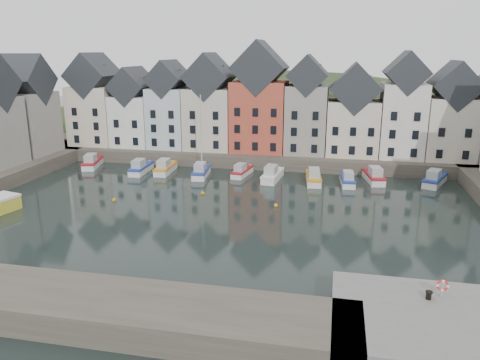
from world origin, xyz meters
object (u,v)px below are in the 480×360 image
(boat_d, at_px, (201,171))
(life_ring_post, at_px, (442,286))
(mooring_bollard, at_px, (429,295))
(boat_a, at_px, (92,163))

(boat_d, distance_m, life_ring_post, 43.52)
(boat_d, distance_m, mooring_bollard, 43.29)
(boat_d, xyz_separation_m, mooring_bollard, (26.05, -34.54, 1.52))
(boat_a, relative_size, mooring_bollard, 12.12)
(life_ring_post, bearing_deg, boat_d, 128.28)
(boat_a, bearing_deg, life_ring_post, -52.43)
(boat_a, distance_m, life_ring_post, 58.27)
(boat_a, relative_size, boat_d, 0.56)
(boat_d, xyz_separation_m, life_ring_post, (26.93, -34.12, 2.07))
(mooring_bollard, distance_m, life_ring_post, 1.12)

